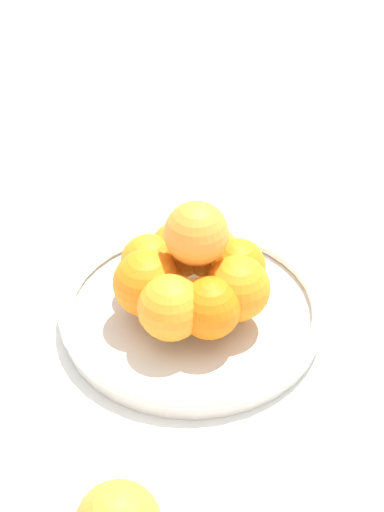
% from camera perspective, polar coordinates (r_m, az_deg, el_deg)
% --- Properties ---
extents(ground_plane, '(4.00, 4.00, 0.00)m').
position_cam_1_polar(ground_plane, '(0.86, 0.00, -5.08)').
color(ground_plane, white).
extents(fruit_bowl, '(0.31, 0.31, 0.03)m').
position_cam_1_polar(fruit_bowl, '(0.85, 0.00, -4.30)').
color(fruit_bowl, silver).
rests_on(fruit_bowl, ground_plane).
extents(orange_pile, '(0.18, 0.18, 0.13)m').
position_cam_1_polar(orange_pile, '(0.81, -0.05, -1.35)').
color(orange_pile, orange).
rests_on(orange_pile, fruit_bowl).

